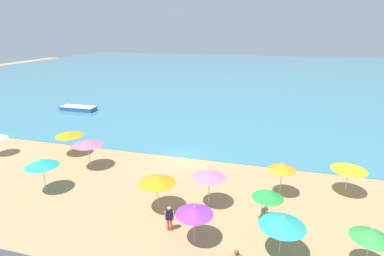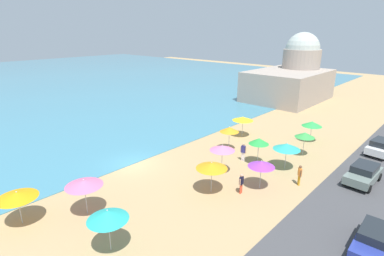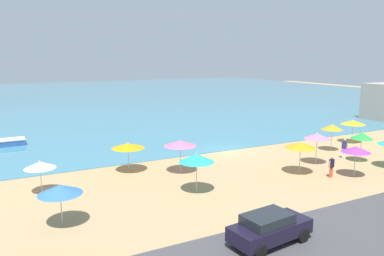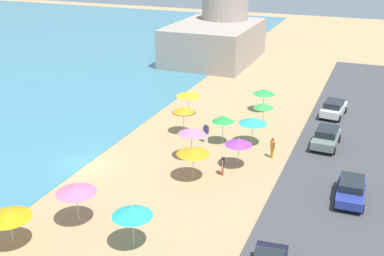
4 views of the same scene
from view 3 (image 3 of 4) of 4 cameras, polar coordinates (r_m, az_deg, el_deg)
ground_plane at (r=35.03m, az=5.28°, el=-3.50°), size 160.00×160.00×0.00m
sea at (r=85.94m, az=-15.03°, el=4.60°), size 150.00×110.00×0.05m
beach_umbrella_0 at (r=20.44m, az=-19.47°, el=-8.81°), size 2.25×2.25×2.26m
beach_umbrella_1 at (r=31.82m, az=18.54°, el=-1.17°), size 2.13×2.13×2.61m
beach_umbrella_2 at (r=23.80m, az=0.68°, el=-4.59°), size 2.26×2.26×2.62m
beach_umbrella_3 at (r=27.86m, az=-1.81°, el=-2.34°), size 2.43×2.43×2.55m
beach_umbrella_5 at (r=28.79m, az=16.22°, el=-2.51°), size 2.36×2.36×2.47m
beach_umbrella_8 at (r=29.48m, az=23.71°, el=-2.99°), size 2.05×2.05×2.32m
beach_umbrella_9 at (r=36.85m, az=20.58°, el=0.13°), size 1.93×1.93×2.56m
beach_umbrella_10 at (r=33.79m, az=24.47°, el=-1.08°), size 1.80×1.80×2.57m
beach_umbrella_11 at (r=25.62m, az=-22.17°, el=-5.23°), size 1.95×1.95×2.16m
beach_umbrella_12 at (r=28.57m, az=-9.72°, el=-2.68°), size 2.47×2.47×2.28m
beach_umbrella_13 at (r=41.14m, az=23.34°, el=0.80°), size 2.37×2.37×2.40m
bather_1 at (r=34.59m, az=22.21°, el=-2.75°), size 0.27×0.57×1.77m
bather_2 at (r=28.92m, az=20.48°, el=-5.37°), size 0.56×0.27×1.59m
parked_car_1 at (r=18.17m, az=11.72°, el=-14.64°), size 4.15×2.13×1.48m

